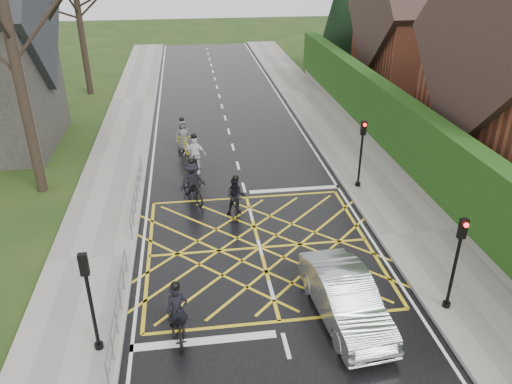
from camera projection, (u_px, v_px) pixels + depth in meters
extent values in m
plane|color=black|center=(260.00, 248.00, 18.29)|extent=(120.00, 120.00, 0.00)
cube|color=black|center=(260.00, 248.00, 18.28)|extent=(9.00, 80.00, 0.01)
cube|color=gray|center=(415.00, 234.00, 19.00)|extent=(3.00, 80.00, 0.15)
cube|color=gray|center=(91.00, 259.00, 17.51)|extent=(3.00, 80.00, 0.15)
cube|color=slate|center=(398.00, 163.00, 24.39)|extent=(0.50, 38.00, 0.70)
cube|color=#13340E|center=(403.00, 129.00, 23.60)|extent=(0.90, 38.00, 2.80)
cube|color=brown|center=(432.00, 54.00, 34.65)|extent=(9.00, 8.00, 6.00)
cube|color=#34241F|center=(439.00, 10.00, 33.34)|extent=(9.80, 8.80, 8.80)
cylinder|color=black|center=(340.00, 65.00, 42.31)|extent=(0.50, 0.50, 1.20)
cone|color=black|center=(344.00, 10.00, 40.31)|extent=(4.60, 4.60, 10.00)
cylinder|color=black|center=(17.00, 68.00, 19.98)|extent=(0.44, 0.44, 11.00)
cylinder|color=black|center=(38.00, 25.00, 26.69)|extent=(0.44, 0.44, 12.00)
cylinder|color=black|center=(80.00, 22.00, 34.29)|extent=(0.44, 0.44, 10.00)
cylinder|color=slate|center=(116.00, 298.00, 14.17)|extent=(0.05, 5.00, 0.05)
cylinder|color=slate|center=(118.00, 310.00, 14.37)|extent=(0.04, 5.00, 0.04)
cylinder|color=slate|center=(108.00, 379.00, 12.18)|extent=(0.04, 0.04, 1.00)
cylinder|color=slate|center=(126.00, 262.00, 16.60)|extent=(0.04, 0.04, 1.00)
cylinder|color=slate|center=(136.00, 184.00, 20.79)|extent=(0.05, 6.00, 0.05)
cylinder|color=slate|center=(137.00, 193.00, 20.99)|extent=(0.04, 6.00, 0.04)
cylinder|color=slate|center=(131.00, 231.00, 18.37)|extent=(0.04, 0.04, 1.00)
cylinder|color=slate|center=(142.00, 166.00, 23.66)|extent=(0.04, 0.04, 1.00)
cylinder|color=black|center=(360.00, 158.00, 21.95)|extent=(0.10, 0.10, 3.00)
cylinder|color=black|center=(358.00, 186.00, 22.56)|extent=(0.24, 0.24, 0.30)
cube|color=black|center=(364.00, 128.00, 21.32)|extent=(0.22, 0.16, 0.62)
sphere|color=#FF0C0C|center=(365.00, 125.00, 21.13)|extent=(0.14, 0.14, 0.14)
cylinder|color=black|center=(454.00, 270.00, 14.53)|extent=(0.10, 0.10, 3.00)
cylinder|color=black|center=(446.00, 306.00, 15.14)|extent=(0.24, 0.24, 0.30)
cube|color=black|center=(463.00, 229.00, 13.90)|extent=(0.22, 0.16, 0.62)
sphere|color=#FF0C0C|center=(466.00, 225.00, 13.71)|extent=(0.14, 0.14, 0.14)
cylinder|color=black|center=(92.00, 309.00, 13.00)|extent=(0.10, 0.10, 3.00)
cylinder|color=black|center=(99.00, 347.00, 13.61)|extent=(0.24, 0.24, 0.30)
cube|color=black|center=(84.00, 264.00, 12.37)|extent=(0.22, 0.16, 0.62)
sphere|color=#FF0C0C|center=(83.00, 256.00, 12.39)|extent=(0.14, 0.14, 0.14)
imported|color=black|center=(178.00, 322.00, 14.00)|extent=(0.90, 1.94, 0.98)
imported|color=black|center=(177.00, 310.00, 13.94)|extent=(0.66, 0.48, 1.67)
sphere|color=black|center=(175.00, 286.00, 13.55)|extent=(0.26, 0.26, 0.26)
imported|color=black|center=(236.00, 204.00, 20.20)|extent=(0.64, 1.80, 1.06)
imported|color=black|center=(236.00, 197.00, 20.16)|extent=(0.83, 0.68, 1.62)
sphere|color=black|center=(236.00, 178.00, 19.79)|extent=(0.25, 0.25, 0.25)
imported|color=black|center=(193.00, 189.00, 21.40)|extent=(1.42, 2.07, 1.03)
imported|color=black|center=(192.00, 181.00, 21.33)|extent=(1.30, 1.05, 1.75)
sphere|color=black|center=(191.00, 162.00, 20.92)|extent=(0.27, 0.27, 0.27)
imported|color=black|center=(195.00, 162.00, 23.80)|extent=(0.87, 2.08, 1.21)
imported|color=white|center=(195.00, 155.00, 23.74)|extent=(1.14, 0.61, 1.85)
sphere|color=black|center=(194.00, 136.00, 23.32)|extent=(0.29, 0.29, 0.29)
imported|color=yellow|center=(183.00, 142.00, 26.42)|extent=(1.21, 2.01, 1.00)
imported|color=#525459|center=(183.00, 135.00, 26.35)|extent=(0.95, 0.77, 1.69)
sphere|color=black|center=(182.00, 120.00, 25.96)|extent=(0.27, 0.27, 0.27)
imported|color=#AEB1B5|center=(346.00, 298.00, 14.60)|extent=(1.92, 4.49, 1.44)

